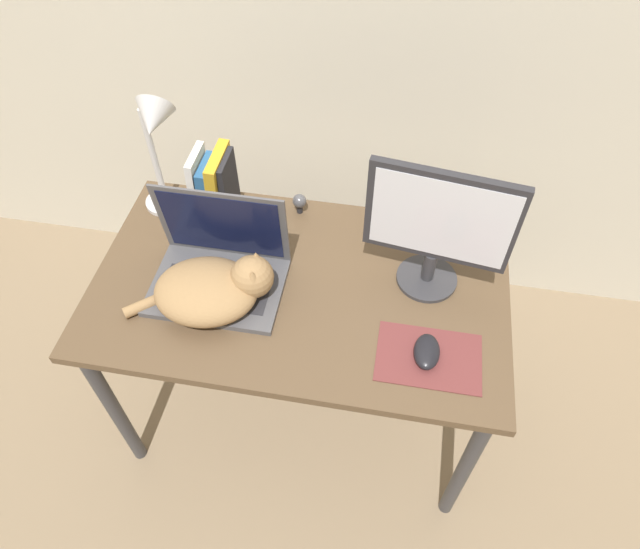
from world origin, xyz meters
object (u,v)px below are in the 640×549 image
at_px(desk_lamp, 155,138).
at_px(external_monitor, 438,227).
at_px(cat, 214,288).
at_px(computer_mouse, 427,352).
at_px(webcam, 299,202).
at_px(laptop, 219,268).
at_px(book_row, 214,186).

bearing_deg(desk_lamp, external_monitor, -10.36).
distance_m(cat, computer_mouse, 0.59).
height_order(cat, webcam, cat).
distance_m(laptop, book_row, 0.29).
height_order(external_monitor, webcam, external_monitor).
bearing_deg(webcam, book_row, -170.12).
distance_m(laptop, external_monitor, 0.62).
relative_size(computer_mouse, book_row, 0.47).
height_order(laptop, computer_mouse, laptop).
xyz_separation_m(laptop, computer_mouse, (0.60, -0.16, -0.03)).
distance_m(computer_mouse, book_row, 0.81).
relative_size(laptop, webcam, 5.38).
bearing_deg(cat, desk_lamp, 125.94).
height_order(cat, computer_mouse, cat).
height_order(cat, external_monitor, external_monitor).
bearing_deg(desk_lamp, webcam, 9.28).
bearing_deg(desk_lamp, cat, -54.06).
height_order(book_row, desk_lamp, desk_lamp).
relative_size(laptop, book_row, 1.62).
bearing_deg(book_row, desk_lamp, -171.80).
relative_size(external_monitor, computer_mouse, 3.65).
relative_size(book_row, desk_lamp, 0.54).
height_order(laptop, cat, laptop).
bearing_deg(laptop, external_monitor, 9.99).
xyz_separation_m(laptop, desk_lamp, (-0.23, 0.25, 0.23)).
distance_m(cat, external_monitor, 0.62).
height_order(laptop, book_row, laptop).
bearing_deg(computer_mouse, laptop, 165.42).
height_order(external_monitor, desk_lamp, desk_lamp).
relative_size(book_row, webcam, 3.32).
height_order(computer_mouse, book_row, book_row).
bearing_deg(cat, computer_mouse, -7.30).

